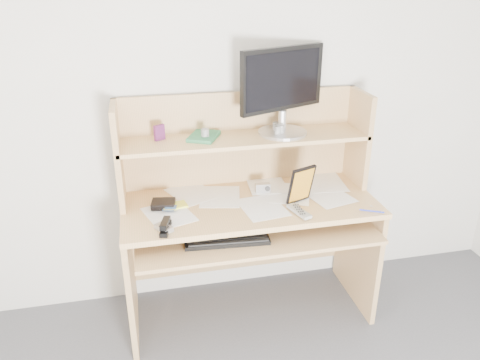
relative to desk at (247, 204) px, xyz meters
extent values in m
cube|color=silver|center=(0.00, 0.24, 0.56)|extent=(3.60, 0.04, 2.50)
cube|color=tan|center=(0.00, -0.08, 0.04)|extent=(1.40, 0.60, 0.03)
cube|color=tan|center=(-0.68, -0.08, -0.33)|extent=(0.03, 0.56, 0.72)
cube|color=tan|center=(0.68, -0.08, -0.33)|extent=(0.03, 0.56, 0.72)
cube|color=tan|center=(0.00, 0.20, -0.36)|extent=(1.34, 0.02, 0.41)
cube|color=tan|center=(0.00, -0.20, -0.05)|extent=(1.28, 0.55, 0.02)
cube|color=tan|center=(0.00, 0.21, 0.33)|extent=(1.40, 0.02, 0.55)
cube|color=tan|center=(-0.68, 0.07, 0.33)|extent=(0.03, 0.30, 0.55)
cube|color=tan|center=(0.68, 0.07, 0.33)|extent=(0.03, 0.30, 0.55)
cube|color=tan|center=(0.00, 0.07, 0.38)|extent=(1.38, 0.30, 0.02)
cube|color=white|center=(0.00, -0.08, 0.06)|extent=(1.32, 0.54, 0.01)
cube|color=black|center=(-0.17, -0.29, -0.03)|extent=(0.44, 0.19, 0.02)
cube|color=black|center=(-0.17, -0.29, -0.02)|extent=(0.41, 0.17, 0.01)
cube|color=#989893|center=(0.22, -0.27, 0.07)|extent=(0.09, 0.17, 0.02)
cube|color=#ABABAD|center=(-0.49, -0.29, 0.07)|extent=(0.10, 0.11, 0.02)
cube|color=black|center=(-0.48, -0.30, 0.08)|extent=(0.07, 0.15, 0.04)
cube|color=black|center=(-0.47, -0.04, 0.08)|extent=(0.14, 0.12, 0.03)
cube|color=#CFD738|center=(-0.39, -0.04, 0.06)|extent=(0.09, 0.09, 0.01)
cube|color=#A2A3A4|center=(0.10, 0.02, 0.09)|extent=(0.09, 0.04, 0.05)
cube|color=black|center=(0.27, -0.16, 0.17)|extent=(0.15, 0.07, 0.21)
cylinder|color=#1B2DCC|center=(0.60, -0.34, 0.07)|extent=(0.12, 0.06, 0.01)
cube|color=maroon|center=(-0.46, 0.11, 0.43)|extent=(0.06, 0.05, 0.09)
cube|color=#337F4F|center=(-0.22, 0.10, 0.40)|extent=(0.21, 0.24, 0.02)
cylinder|color=black|center=(-0.22, 0.07, 0.42)|extent=(0.05, 0.05, 0.06)
cylinder|color=white|center=(0.20, 0.03, 0.42)|extent=(0.04, 0.04, 0.06)
cylinder|color=black|center=(0.20, 0.11, 0.41)|extent=(0.05, 0.05, 0.06)
cylinder|color=silver|center=(0.18, 0.02, 0.42)|extent=(0.04, 0.04, 0.06)
cylinder|color=silver|center=(0.22, 0.07, 0.40)|extent=(0.27, 0.27, 0.02)
cylinder|color=silver|center=(0.22, 0.08, 0.46)|extent=(0.05, 0.05, 0.11)
cube|color=black|center=(0.22, 0.11, 0.69)|extent=(0.52, 0.24, 0.34)
cube|color=black|center=(0.22, 0.09, 0.69)|extent=(0.46, 0.20, 0.30)
camera|label=1|loc=(-0.55, -2.33, 1.22)|focal=35.00mm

